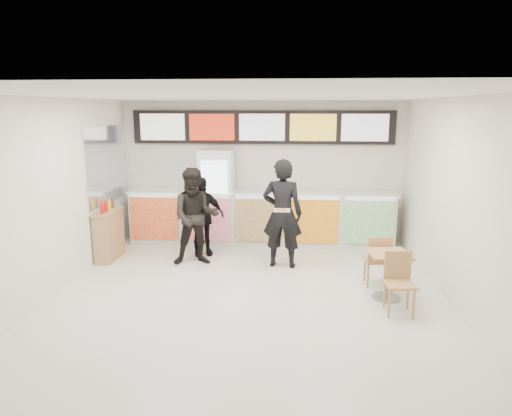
# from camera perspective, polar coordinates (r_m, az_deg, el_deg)

# --- Properties ---
(floor) EXTENTS (7.00, 7.00, 0.00)m
(floor) POSITION_cam_1_polar(r_m,az_deg,el_deg) (6.92, -1.27, -11.82)
(floor) COLOR beige
(floor) RESTS_ON ground
(ceiling) EXTENTS (7.00, 7.00, 0.00)m
(ceiling) POSITION_cam_1_polar(r_m,az_deg,el_deg) (6.32, -1.40, 13.86)
(ceiling) COLOR white
(ceiling) RESTS_ON wall_back
(wall_back) EXTENTS (6.00, 0.00, 6.00)m
(wall_back) POSITION_cam_1_polar(r_m,az_deg,el_deg) (9.89, 0.79, 4.58)
(wall_back) COLOR silver
(wall_back) RESTS_ON floor
(wall_left) EXTENTS (0.00, 7.00, 7.00)m
(wall_left) POSITION_cam_1_polar(r_m,az_deg,el_deg) (7.39, -25.14, 0.78)
(wall_left) COLOR silver
(wall_left) RESTS_ON floor
(wall_right) EXTENTS (0.00, 7.00, 7.00)m
(wall_right) POSITION_cam_1_polar(r_m,az_deg,el_deg) (6.83, 24.57, -0.04)
(wall_right) COLOR silver
(wall_right) RESTS_ON floor
(service_counter) EXTENTS (5.56, 0.77, 1.14)m
(service_counter) POSITION_cam_1_polar(r_m,az_deg,el_deg) (9.66, 0.61, -1.20)
(service_counter) COLOR silver
(service_counter) RESTS_ON floor
(menu_board) EXTENTS (5.50, 0.14, 0.70)m
(menu_board) POSITION_cam_1_polar(r_m,az_deg,el_deg) (9.72, 0.77, 10.07)
(menu_board) COLOR black
(menu_board) RESTS_ON wall_back
(drinks_fridge) EXTENTS (0.70, 0.67, 2.00)m
(drinks_fridge) POSITION_cam_1_polar(r_m,az_deg,el_deg) (9.70, -4.90, 1.40)
(drinks_fridge) COLOR white
(drinks_fridge) RESTS_ON floor
(mirror_panel) EXTENTS (0.01, 2.00, 1.50)m
(mirror_panel) POSITION_cam_1_polar(r_m,az_deg,el_deg) (9.53, -17.98, 5.20)
(mirror_panel) COLOR #B2B7BF
(mirror_panel) RESTS_ON wall_left
(customer_main) EXTENTS (0.77, 0.55, 1.98)m
(customer_main) POSITION_cam_1_polar(r_m,az_deg,el_deg) (8.19, 3.31, -0.70)
(customer_main) COLOR black
(customer_main) RESTS_ON floor
(customer_left) EXTENTS (0.99, 0.84, 1.80)m
(customer_left) POSITION_cam_1_polar(r_m,az_deg,el_deg) (8.39, -7.55, -1.10)
(customer_left) COLOR black
(customer_left) RESTS_ON floor
(customer_mid) EXTENTS (0.99, 0.72, 1.55)m
(customer_mid) POSITION_cam_1_polar(r_m,az_deg,el_deg) (8.94, -6.89, -1.05)
(customer_mid) COLOR black
(customer_mid) RESTS_ON floor
(pizza_slice) EXTENTS (0.36, 0.36, 0.02)m
(pizza_slice) POSITION_cam_1_polar(r_m,az_deg,el_deg) (7.71, 3.24, -0.23)
(pizza_slice) COLOR beige
(pizza_slice) RESTS_ON customer_main
(cafe_table) EXTENTS (0.64, 1.51, 0.86)m
(cafe_table) POSITION_cam_1_polar(r_m,az_deg,el_deg) (7.19, 16.17, -7.07)
(cafe_table) COLOR tan
(cafe_table) RESTS_ON floor
(condiment_ledge) EXTENTS (0.34, 0.84, 1.12)m
(condiment_ledge) POSITION_cam_1_polar(r_m,az_deg,el_deg) (9.15, -17.91, -3.18)
(condiment_ledge) COLOR tan
(condiment_ledge) RESTS_ON floor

